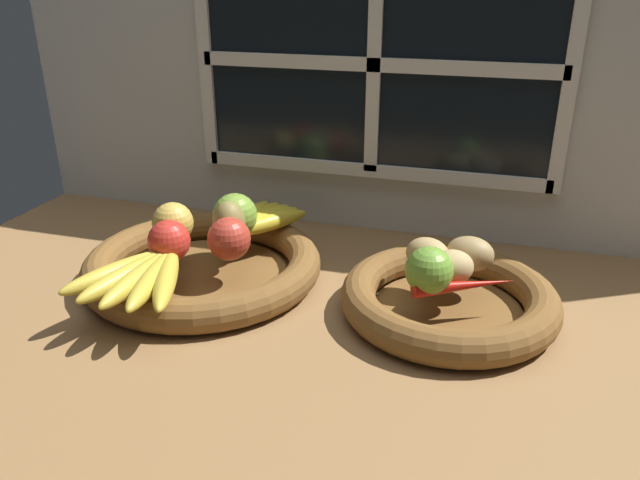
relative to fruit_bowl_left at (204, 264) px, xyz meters
The scene contains 16 objects.
ground_plane 21.52cm from the fruit_bowl_left, ahead, with size 140.00×90.00×3.00cm, color olive.
back_wall 44.29cm from the fruit_bowl_left, 54.24° to the left, with size 140.00×4.60×55.00cm.
fruit_bowl_left is the anchor object (origin of this frame).
fruit_bowl_right 39.03cm from the fruit_bowl_left, ahead, with size 31.32×31.32×5.12cm.
apple_golden_left 8.50cm from the fruit_bowl_left, 167.10° to the left, with size 6.66×6.66×6.66cm, color gold.
apple_green_back 9.47cm from the fruit_bowl_left, 64.35° to the left, with size 7.42×7.42×7.42cm, color #7AA338.
apple_red_front 8.40cm from the fruit_bowl_left, 118.32° to the right, with size 6.45×6.45×6.45cm, color red.
apple_red_right 8.57cm from the fruit_bowl_left, 20.11° to the right, with size 6.67×6.67×6.67cm, color #B73828.
pear_brown 7.90cm from the fruit_bowl_left, 27.28° to the left, with size 5.22×5.73×7.72cm, color olive.
banana_bunch_front 14.38cm from the fruit_bowl_left, 100.95° to the right, with size 17.74×19.72×2.95cm.
banana_bunch_back 12.97cm from the fruit_bowl_left, 63.39° to the left, with size 11.21×16.48×2.82cm.
potato_large 39.37cm from the fruit_bowl_left, ahead, with size 6.24×5.24×4.94cm, color tan.
potato_oblong 35.70cm from the fruit_bowl_left, ahead, with size 6.67×5.35×4.88cm, color tan.
potato_back 41.76cm from the fruit_bowl_left, ahead, with size 7.06×5.37×5.14cm, color #A38451.
lime_near 37.01cm from the fruit_bowl_left, ahead, with size 6.64×6.64×6.64cm, color #6B9E33.
chili_pepper 41.45cm from the fruit_bowl_left, ahead, with size 2.32×2.32×14.87cm, color red.
Camera 1 is at (22.34, -79.71, 45.90)cm, focal length 34.49 mm.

